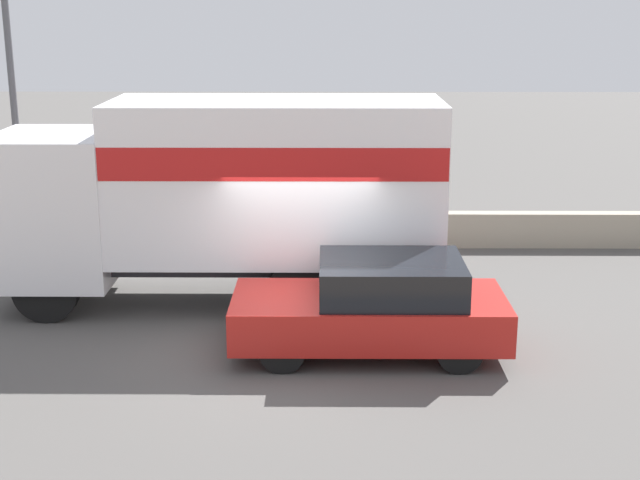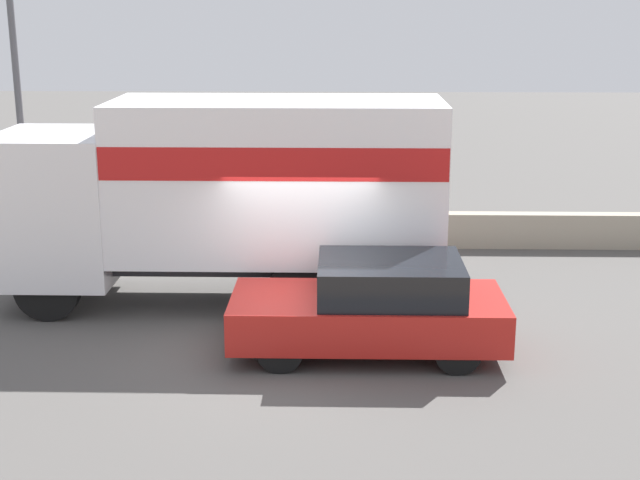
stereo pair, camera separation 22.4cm
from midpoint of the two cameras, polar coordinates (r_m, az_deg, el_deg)
ground_plane at (r=13.89m, az=-0.94°, el=-6.97°), size 80.00×80.00×0.00m
stone_wall_backdrop at (r=19.46m, az=-0.25°, el=0.70°), size 60.00×0.35×0.76m
street_lamp at (r=19.25m, az=-18.72°, el=12.08°), size 0.56×0.28×7.81m
box_truck at (r=15.50m, az=-5.36°, el=3.41°), size 7.67×2.35×3.59m
car_hatchback at (r=13.55m, az=3.93°, el=-4.28°), size 4.14×1.81×1.47m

